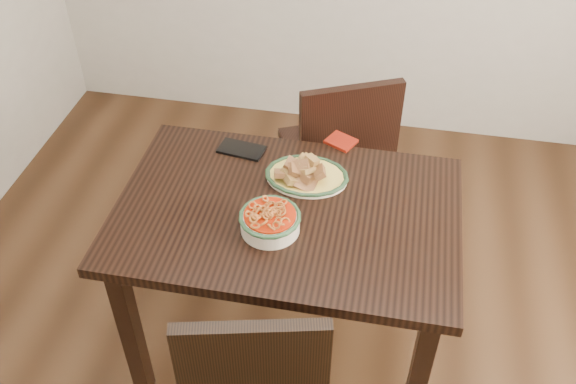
% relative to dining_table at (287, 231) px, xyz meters
% --- Properties ---
extents(floor, '(3.50, 3.50, 0.00)m').
position_rel_dining_table_xyz_m(floor, '(0.13, -0.12, -0.65)').
color(floor, '#321E10').
rests_on(floor, ground).
extents(dining_table, '(1.15, 0.77, 0.75)m').
position_rel_dining_table_xyz_m(dining_table, '(0.00, 0.00, 0.00)').
color(dining_table, black).
rests_on(dining_table, ground).
extents(chair_far, '(0.56, 0.56, 0.89)m').
position_rel_dining_table_xyz_m(chair_far, '(0.10, 0.68, -0.15)').
color(chair_far, black).
rests_on(chair_far, ground).
extents(fish_plate, '(0.29, 0.23, 0.11)m').
position_rel_dining_table_xyz_m(fish_plate, '(0.04, 0.17, 0.15)').
color(fish_plate, white).
rests_on(fish_plate, dining_table).
extents(noodle_bowl, '(0.20, 0.20, 0.08)m').
position_rel_dining_table_xyz_m(noodle_bowl, '(-0.03, -0.10, 0.15)').
color(noodle_bowl, beige).
rests_on(noodle_bowl, dining_table).
extents(smartphone, '(0.18, 0.11, 0.01)m').
position_rel_dining_table_xyz_m(smartphone, '(-0.23, 0.28, 0.11)').
color(smartphone, black).
rests_on(smartphone, dining_table).
extents(napkin, '(0.13, 0.12, 0.01)m').
position_rel_dining_table_xyz_m(napkin, '(0.13, 0.40, 0.11)').
color(napkin, maroon).
rests_on(napkin, dining_table).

